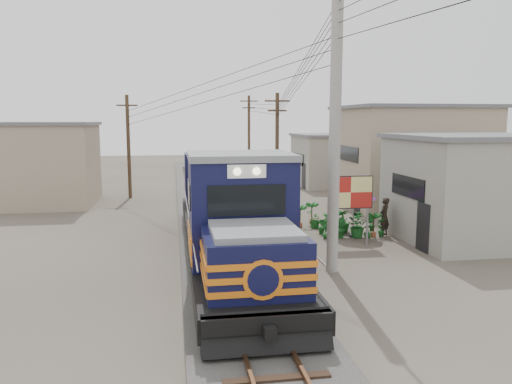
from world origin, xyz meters
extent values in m
plane|color=#473F35|center=(0.00, 0.00, 0.00)|extent=(120.00, 120.00, 0.00)
cube|color=#595651|center=(0.00, 10.00, 0.08)|extent=(3.60, 70.00, 0.16)
cube|color=#51331E|center=(-0.54, 10.00, 0.26)|extent=(0.08, 70.00, 0.12)
cube|color=#51331E|center=(0.54, 10.00, 0.26)|extent=(0.08, 70.00, 0.12)
cube|color=black|center=(0.00, 1.74, 0.80)|extent=(3.09, 17.05, 0.59)
cube|color=black|center=(0.00, -3.59, 0.48)|extent=(2.34, 3.41, 0.69)
cube|color=black|center=(0.00, 7.07, 0.48)|extent=(2.34, 3.41, 0.69)
cube|color=black|center=(0.00, -4.87, 1.71)|extent=(2.53, 2.56, 1.60)
cube|color=black|center=(0.00, -2.20, 2.56)|extent=(3.03, 2.77, 3.30)
cube|color=slate|center=(0.00, -2.20, 4.26)|extent=(3.09, 2.91, 0.19)
cube|color=black|center=(0.00, -3.60, 3.14)|extent=(2.16, 0.06, 0.85)
cube|color=white|center=(0.00, -3.61, 3.94)|extent=(1.07, 0.06, 0.37)
cube|color=black|center=(0.00, 4.41, 2.13)|extent=(2.41, 10.45, 2.45)
cube|color=slate|center=(0.00, 4.41, 3.41)|extent=(2.16, 10.45, 0.19)
cube|color=orange|center=(0.00, 1.74, 1.39)|extent=(3.13, 17.05, 0.15)
cube|color=orange|center=(0.00, 1.74, 1.71)|extent=(3.13, 17.05, 0.15)
cube|color=orange|center=(0.00, 1.74, 2.03)|extent=(3.13, 17.05, 0.15)
cylinder|color=#9E9B93|center=(3.50, -0.50, 5.00)|extent=(0.40, 0.40, 10.00)
cylinder|color=#4C3826|center=(4.50, 14.00, 3.50)|extent=(0.24, 0.24, 7.00)
cube|color=#4C3826|center=(4.50, 14.00, 6.50)|extent=(1.60, 0.10, 0.10)
cube|color=#4C3826|center=(4.50, 14.00, 5.90)|extent=(1.20, 0.10, 0.10)
cylinder|color=#4C3826|center=(4.80, 28.00, 3.75)|extent=(0.24, 0.24, 7.50)
cube|color=#4C3826|center=(4.80, 28.00, 7.00)|extent=(1.60, 0.10, 0.10)
cube|color=#4C3826|center=(4.80, 28.00, 6.40)|extent=(1.20, 0.10, 0.10)
cylinder|color=#4C3826|center=(-5.00, 18.00, 3.50)|extent=(0.24, 0.24, 7.00)
cube|color=#4C3826|center=(-5.00, 18.00, 6.50)|extent=(1.60, 0.10, 0.10)
cube|color=#4C3826|center=(-5.00, 18.00, 5.90)|extent=(1.20, 0.10, 0.10)
cube|color=gray|center=(11.50, 3.00, 2.25)|extent=(7.00, 6.00, 4.50)
cube|color=slate|center=(11.50, 3.00, 4.60)|extent=(7.35, 6.30, 0.20)
cube|color=black|center=(7.98, 3.00, 2.48)|extent=(0.05, 3.00, 0.90)
cube|color=gray|center=(12.50, 12.00, 3.00)|extent=(8.00, 7.00, 6.00)
cube|color=slate|center=(12.50, 12.00, 6.10)|extent=(8.40, 7.35, 0.20)
cube|color=black|center=(8.48, 12.00, 3.30)|extent=(0.05, 3.50, 0.90)
cube|color=gray|center=(11.00, 22.00, 2.00)|extent=(6.00, 6.00, 4.00)
cube|color=slate|center=(11.00, 22.00, 4.10)|extent=(6.30, 6.30, 0.20)
cube|color=black|center=(7.98, 22.00, 2.20)|extent=(0.05, 3.00, 0.90)
cube|color=gray|center=(-10.00, 16.00, 2.50)|extent=(6.00, 6.00, 5.00)
cube|color=slate|center=(-10.00, 16.00, 5.10)|extent=(6.30, 6.30, 0.20)
cylinder|color=#99999E|center=(4.60, 3.02, 1.10)|extent=(0.10, 0.10, 2.21)
cylinder|color=#99999E|center=(6.19, 2.97, 1.10)|extent=(0.10, 0.10, 2.21)
cube|color=black|center=(5.40, 2.99, 2.29)|extent=(1.94, 0.19, 1.41)
cube|color=red|center=(5.40, 2.96, 2.29)|extent=(1.85, 0.15, 1.32)
cylinder|color=black|center=(6.11, 4.44, 0.05)|extent=(0.42, 0.42, 0.10)
cylinder|color=#99999E|center=(6.11, 4.44, 1.05)|extent=(0.05, 0.05, 2.09)
cone|color=#502062|center=(6.11, 4.44, 2.05)|extent=(2.38, 2.38, 0.52)
imported|color=black|center=(7.59, 4.40, 0.89)|extent=(0.77, 0.76, 1.79)
imported|color=#1B5E21|center=(4.72, 4.21, 0.38)|extent=(0.37, 0.45, 0.75)
imported|color=#1B5E21|center=(5.44, 4.31, 0.47)|extent=(0.43, 0.53, 0.94)
imported|color=#1B5E21|center=(6.19, 4.29, 0.54)|extent=(1.24, 1.28, 1.08)
imported|color=#1B5E21|center=(6.66, 4.06, 0.30)|extent=(0.37, 0.37, 0.60)
imported|color=#1B5E21|center=(7.41, 4.25, 0.47)|extent=(0.56, 0.44, 0.93)
imported|color=#1B5E21|center=(4.85, 5.17, 0.37)|extent=(0.47, 0.51, 0.74)
imported|color=#1B5E21|center=(5.38, 5.35, 0.51)|extent=(1.10, 1.16, 1.01)
imported|color=#1B5E21|center=(5.96, 5.40, 0.54)|extent=(0.81, 0.81, 1.09)
imported|color=#1B5E21|center=(6.70, 5.43, 0.48)|extent=(0.61, 0.58, 0.96)
imported|color=#1B5E21|center=(7.38, 5.37, 0.34)|extent=(0.48, 0.46, 0.68)
imported|color=#1B5E21|center=(4.85, 6.46, 0.42)|extent=(0.98, 0.94, 0.85)
imported|color=#1B5E21|center=(5.40, 6.37, 0.38)|extent=(0.60, 0.60, 0.76)
imported|color=#1B5E21|center=(6.05, 6.37, 0.44)|extent=(0.45, 0.54, 0.88)
camera|label=1|loc=(-1.94, -16.99, 5.34)|focal=35.00mm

